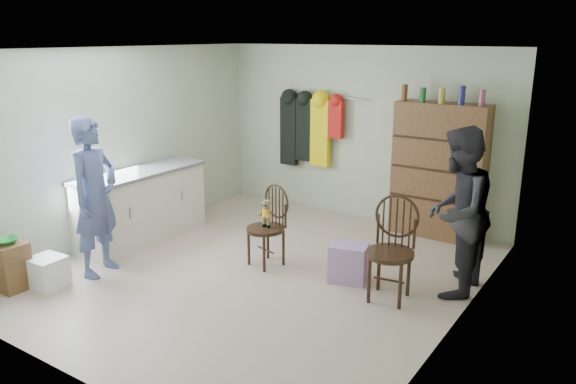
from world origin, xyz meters
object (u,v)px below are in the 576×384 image
Objects in this scene: counter at (141,205)px; dresser at (439,171)px; chair_far at (392,245)px; chair_front at (269,221)px.

counter is 0.91× the size of dresser.
dresser reaches higher than chair_far.
counter is 1.92× the size of chair_front.
dresser reaches higher than chair_front.
chair_far reaches higher than counter.
counter is 1.72× the size of chair_far.
chair_far reaches higher than chair_front.
counter is 3.96m from dresser.
dresser reaches higher than counter.
chair_front is 0.89× the size of chair_far.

